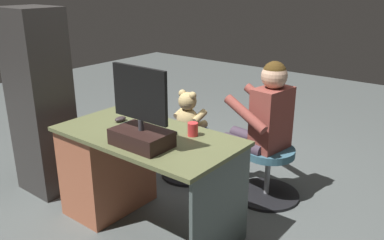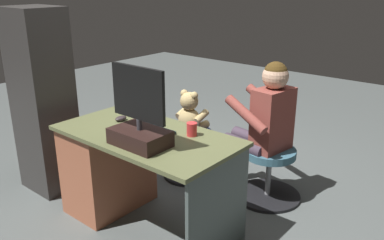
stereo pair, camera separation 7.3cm
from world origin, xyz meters
name	(u,v)px [view 2 (the right image)]	position (x,y,z in m)	size (l,w,h in m)	color
ground_plane	(187,201)	(0.00, 0.00, 0.00)	(10.00, 10.00, 0.00)	#4E5452
desk	(117,164)	(0.33, 0.43, 0.39)	(1.30, 0.68, 0.72)	brown
monitor	(139,124)	(-0.12, 0.59, 0.86)	(0.43, 0.24, 0.51)	black
keyboard	(147,129)	(0.04, 0.38, 0.73)	(0.42, 0.14, 0.02)	black
computer_mouse	(121,118)	(0.33, 0.37, 0.74)	(0.06, 0.10, 0.04)	#2F2628
cup	(192,129)	(-0.27, 0.26, 0.77)	(0.07, 0.07, 0.09)	red
tv_remote	(125,127)	(0.18, 0.46, 0.73)	(0.04, 0.15, 0.02)	black
office_chair_teddy	(189,150)	(0.28, -0.36, 0.25)	(0.48, 0.48, 0.43)	black
teddy_bear	(190,114)	(0.28, -0.37, 0.60)	(0.27, 0.27, 0.38)	tan
visitor_chair	(269,171)	(-0.47, -0.48, 0.24)	(0.54, 0.54, 0.43)	black
person	(262,119)	(-0.39, -0.46, 0.67)	(0.57, 0.53, 1.14)	brown
equipment_rack	(43,102)	(1.08, 0.55, 0.76)	(0.44, 0.36, 1.52)	#2F2D2B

